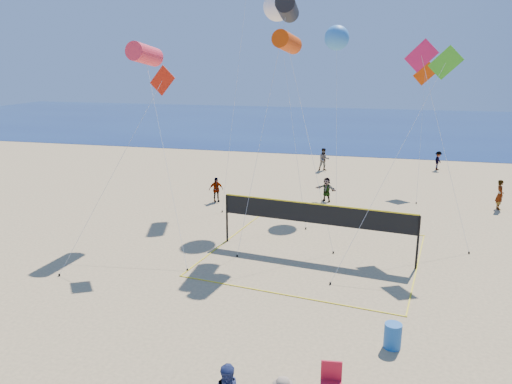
# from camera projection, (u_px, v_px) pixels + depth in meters

# --- Properties ---
(ocean) EXTENTS (140.00, 50.00, 0.03)m
(ocean) POSITION_uv_depth(u_px,v_px,m) (348.00, 124.00, 72.04)
(ocean) COLOR navy
(ocean) RESTS_ON ground
(far_person_0) EXTENTS (1.03, 0.85, 1.64)m
(far_person_0) POSITION_uv_depth(u_px,v_px,m) (216.00, 190.00, 32.69)
(far_person_0) COLOR gray
(far_person_0) RESTS_ON ground
(far_person_1) EXTENTS (1.57, 1.01, 1.62)m
(far_person_1) POSITION_uv_depth(u_px,v_px,m) (326.00, 190.00, 32.72)
(far_person_1) COLOR gray
(far_person_1) RESTS_ON ground
(far_person_2) EXTENTS (0.50, 0.72, 1.88)m
(far_person_2) POSITION_uv_depth(u_px,v_px,m) (500.00, 195.00, 30.98)
(far_person_2) COLOR gray
(far_person_2) RESTS_ON ground
(far_person_3) EXTENTS (1.09, 0.95, 1.89)m
(far_person_3) POSITION_uv_depth(u_px,v_px,m) (324.00, 159.00, 41.89)
(far_person_3) COLOR gray
(far_person_3) RESTS_ON ground
(far_person_4) EXTENTS (0.95, 1.18, 1.59)m
(far_person_4) POSITION_uv_depth(u_px,v_px,m) (438.00, 161.00, 42.18)
(far_person_4) COLOR gray
(far_person_4) RESTS_ON ground
(camp_chair) EXTENTS (0.63, 0.76, 1.19)m
(camp_chair) POSITION_uv_depth(u_px,v_px,m) (331.00, 379.00, 13.64)
(camp_chair) COLOR red
(camp_chair) RESTS_ON ground
(trash_barrel) EXTENTS (0.69, 0.69, 0.84)m
(trash_barrel) POSITION_uv_depth(u_px,v_px,m) (393.00, 336.00, 16.12)
(trash_barrel) COLOR #1A59AB
(trash_barrel) RESTS_ON ground
(volleyball_net) EXTENTS (10.73, 10.60, 2.54)m
(volleyball_net) POSITION_uv_depth(u_px,v_px,m) (316.00, 219.00, 23.58)
(volleyball_net) COLOR black
(volleyball_net) RESTS_ON ground
(kite_0) EXTENTS (4.89, 7.00, 9.99)m
(kite_0) POSITION_uv_depth(u_px,v_px,m) (145.00, 54.00, 26.09)
(kite_0) COLOR #FC2D41
(kite_0) RESTS_ON ground
(kite_1) EXTENTS (1.85, 6.78, 12.29)m
(kite_1) POSITION_uv_depth(u_px,v_px,m) (287.00, 8.00, 25.58)
(kite_1) COLOR black
(kite_1) RESTS_ON ground
(kite_2) EXTENTS (3.44, 3.15, 10.46)m
(kite_2) POSITION_uv_depth(u_px,v_px,m) (287.00, 42.00, 24.10)
(kite_2) COLOR #CE3A03
(kite_2) RESTS_ON ground
(kite_3) EXTENTS (3.80, 5.08, 8.84)m
(kite_3) POSITION_uv_depth(u_px,v_px,m) (156.00, 93.00, 23.24)
(kite_3) COLOR red
(kite_3) RESTS_ON ground
(kite_4) EXTENTS (5.22, 6.38, 9.73)m
(kite_4) POSITION_uv_depth(u_px,v_px,m) (439.00, 75.00, 23.02)
(kite_4) COLOR green
(kite_4) RESTS_ON ground
(kite_5) EXTENTS (3.60, 3.37, 10.11)m
(kite_5) POSITION_uv_depth(u_px,v_px,m) (424.00, 66.00, 25.16)
(kite_5) COLOR #CF1651
(kite_5) RESTS_ON ground
(kite_6) EXTENTS (3.74, 5.53, 12.91)m
(kite_6) POSITION_uv_depth(u_px,v_px,m) (278.00, 7.00, 29.20)
(kite_6) COLOR white
(kite_6) RESTS_ON ground
(kite_7) EXTENTS (2.01, 6.63, 11.15)m
(kite_7) POSITION_uv_depth(u_px,v_px,m) (337.00, 38.00, 31.07)
(kite_7) COLOR #3582D6
(kite_7) RESTS_ON ground
(kite_9) EXTENTS (1.72, 5.94, 8.96)m
(kite_9) POSITION_uv_depth(u_px,v_px,m) (425.00, 80.00, 35.50)
(kite_9) COLOR #CE3A03
(kite_9) RESTS_ON ground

